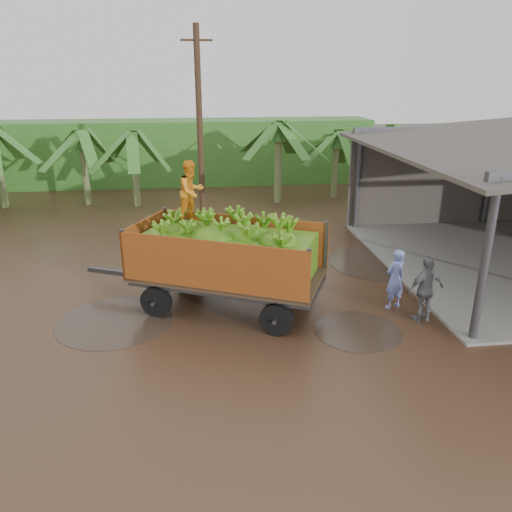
{
  "coord_description": "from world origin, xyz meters",
  "views": [
    {
      "loc": [
        -1.2,
        -13.66,
        6.08
      ],
      "look_at": [
        0.37,
        -0.7,
        1.3
      ],
      "focal_mm": 35.0,
      "sensor_mm": 36.0,
      "label": 1
    }
  ],
  "objects": [
    {
      "name": "banana_trailer",
      "position": [
        -0.46,
        -1.19,
        1.51
      ],
      "size": [
        6.84,
        4.28,
        3.97
      ],
      "rotation": [
        0.0,
        0.0,
        -0.43
      ],
      "color": "#C85D1C",
      "rests_on": "ground"
    },
    {
      "name": "man_grey",
      "position": [
        4.54,
        -2.57,
        0.89
      ],
      "size": [
        1.11,
        0.66,
        1.77
      ],
      "primitive_type": "imported",
      "rotation": [
        0.0,
        0.0,
        3.37
      ],
      "color": "slate",
      "rests_on": "ground"
    },
    {
      "name": "banana_plants",
      "position": [
        -5.03,
        7.16,
        1.86
      ],
      "size": [
        24.08,
        20.54,
        4.12
      ],
      "color": "#2D661E",
      "rests_on": "ground"
    },
    {
      "name": "man_blue",
      "position": [
        4.05,
        -1.72,
        0.85
      ],
      "size": [
        0.73,
        0.61,
        1.7
      ],
      "primitive_type": "imported",
      "rotation": [
        0.0,
        0.0,
        3.54
      ],
      "color": "#7582D5",
      "rests_on": "ground"
    },
    {
      "name": "ground",
      "position": [
        0.0,
        0.0,
        0.0
      ],
      "size": [
        100.0,
        100.0,
        0.0
      ],
      "primitive_type": "plane",
      "color": "black",
      "rests_on": "ground"
    },
    {
      "name": "utility_pole",
      "position": [
        -0.97,
        6.65,
        3.98
      ],
      "size": [
        1.2,
        0.24,
        7.85
      ],
      "color": "#47301E",
      "rests_on": "ground"
    },
    {
      "name": "hedge_north",
      "position": [
        -2.0,
        16.0,
        1.8
      ],
      "size": [
        22.0,
        3.0,
        3.6
      ],
      "primitive_type": "cube",
      "color": "#2D661E",
      "rests_on": "ground"
    }
  ]
}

